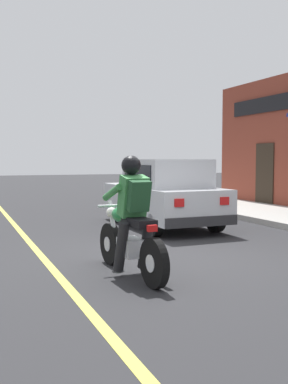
{
  "coord_description": "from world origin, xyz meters",
  "views": [
    {
      "loc": [
        -3.0,
        -6.29,
        1.56
      ],
      "look_at": [
        0.24,
        1.56,
        0.95
      ],
      "focal_mm": 42.0,
      "sensor_mm": 36.0,
      "label": 1
    }
  ],
  "objects": [
    {
      "name": "car_hatchback",
      "position": [
        1.37,
        3.14,
        0.77
      ],
      "size": [
        1.67,
        3.79,
        1.57
      ],
      "color": "black",
      "rests_on": "ground"
    },
    {
      "name": "lane_stripe",
      "position": [
        -1.8,
        3.0,
        0.0
      ],
      "size": [
        0.12,
        19.8,
        0.01
      ],
      "primitive_type": "cube",
      "color": "#D1C64C",
      "rests_on": "ground"
    },
    {
      "name": "motorcycle_with_rider",
      "position": [
        -0.89,
        -0.7,
        0.68
      ],
      "size": [
        0.58,
        2.02,
        1.62
      ],
      "color": "black",
      "rests_on": "ground"
    },
    {
      "name": "ground_plane",
      "position": [
        0.0,
        0.0,
        0.0
      ],
      "size": [
        80.0,
        80.0,
        0.0
      ],
      "primitive_type": "plane",
      "color": "#2B2B2D"
    }
  ]
}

